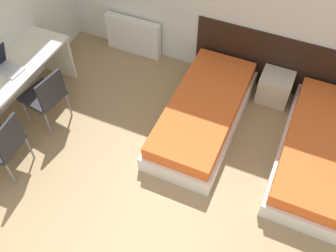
# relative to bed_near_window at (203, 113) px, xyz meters

# --- Properties ---
(headboard_panel) EXTENTS (2.49, 0.03, 0.88)m
(headboard_panel) POSITION_rel_bed_near_window_xyz_m (0.74, 1.05, 0.24)
(headboard_panel) COLOR black
(headboard_panel) RESTS_ON ground_plane
(bed_near_window) EXTENTS (0.90, 2.04, 0.42)m
(bed_near_window) POSITION_rel_bed_near_window_xyz_m (0.00, 0.00, 0.00)
(bed_near_window) COLOR silver
(bed_near_window) RESTS_ON ground_plane
(bed_near_door) EXTENTS (0.90, 2.04, 0.42)m
(bed_near_door) POSITION_rel_bed_near_window_xyz_m (1.49, 0.00, 0.00)
(bed_near_door) COLOR silver
(bed_near_door) RESTS_ON ground_plane
(nightstand) EXTENTS (0.43, 0.37, 0.43)m
(nightstand) POSITION_rel_bed_near_window_xyz_m (0.74, 0.83, 0.01)
(nightstand) COLOR beige
(nightstand) RESTS_ON ground_plane
(radiator) EXTENTS (0.88, 0.12, 0.60)m
(radiator) POSITION_rel_bed_near_window_xyz_m (-1.52, 0.97, 0.10)
(radiator) COLOR silver
(radiator) RESTS_ON ground_plane
(chair_near_laptop) EXTENTS (0.51, 0.51, 0.86)m
(chair_near_laptop) POSITION_rel_bed_near_window_xyz_m (-1.84, -0.77, 0.30)
(chair_near_laptop) COLOR #232328
(chair_near_laptop) RESTS_ON ground_plane
(chair_near_notebook) EXTENTS (0.48, 0.48, 0.86)m
(chair_near_notebook) POSITION_rel_bed_near_window_xyz_m (-1.84, -1.58, 0.30)
(chair_near_notebook) COLOR #232328
(chair_near_notebook) RESTS_ON ground_plane
(laptop) EXTENTS (0.35, 0.26, 0.33)m
(laptop) POSITION_rel_bed_near_window_xyz_m (-2.33, -0.78, 0.63)
(laptop) COLOR silver
(laptop) RESTS_ON desk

